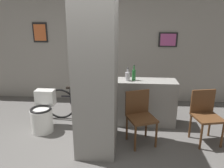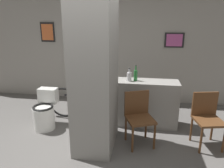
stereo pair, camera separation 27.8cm
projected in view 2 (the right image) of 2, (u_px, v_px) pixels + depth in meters
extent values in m
plane|color=#5B5956|center=(83.00, 160.00, 3.30)|extent=(14.00, 14.00, 0.00)
cube|color=gray|center=(111.00, 49.00, 5.39)|extent=(8.00, 0.06, 2.60)
cube|color=black|center=(48.00, 32.00, 5.47)|extent=(0.36, 0.02, 0.48)
cube|color=#D86633|center=(47.00, 32.00, 5.46)|extent=(0.30, 0.01, 0.39)
cube|color=black|center=(174.00, 40.00, 5.05)|extent=(0.44, 0.02, 0.34)
cube|color=#B24C8C|center=(174.00, 40.00, 5.04)|extent=(0.36, 0.01, 0.28)
cube|color=gray|center=(95.00, 69.00, 3.34)|extent=(0.60, 0.95, 2.60)
cylinder|color=black|center=(71.00, 55.00, 3.14)|extent=(0.03, 0.40, 0.40)
cylinder|color=red|center=(70.00, 55.00, 3.14)|extent=(0.01, 0.07, 0.07)
cube|color=gray|center=(145.00, 103.00, 4.28)|extent=(1.23, 0.44, 0.90)
cylinder|color=silver|center=(44.00, 118.00, 4.16)|extent=(0.40, 0.40, 0.44)
torus|color=black|center=(43.00, 107.00, 4.09)|extent=(0.38, 0.38, 0.04)
cube|color=silver|center=(48.00, 96.00, 4.30)|extent=(0.36, 0.20, 0.30)
cylinder|color=brown|center=(133.00, 140.00, 3.43)|extent=(0.04, 0.04, 0.44)
cylinder|color=brown|center=(154.00, 137.00, 3.51)|extent=(0.04, 0.04, 0.44)
cylinder|color=brown|center=(126.00, 128.00, 3.77)|extent=(0.04, 0.04, 0.44)
cylinder|color=brown|center=(146.00, 126.00, 3.85)|extent=(0.04, 0.04, 0.44)
cube|color=brown|center=(140.00, 119.00, 3.57)|extent=(0.55, 0.55, 0.04)
cube|color=brown|center=(137.00, 102.00, 3.69)|extent=(0.40, 0.19, 0.41)
cylinder|color=brown|center=(201.00, 141.00, 3.40)|extent=(0.04, 0.04, 0.44)
cylinder|color=brown|center=(224.00, 140.00, 3.42)|extent=(0.04, 0.04, 0.44)
cylinder|color=brown|center=(191.00, 129.00, 3.75)|extent=(0.04, 0.04, 0.44)
cylinder|color=brown|center=(212.00, 128.00, 3.77)|extent=(0.04, 0.04, 0.44)
cube|color=brown|center=(209.00, 121.00, 3.52)|extent=(0.51, 0.51, 0.04)
cube|color=brown|center=(205.00, 104.00, 3.64)|extent=(0.42, 0.12, 0.41)
torus|color=black|center=(64.00, 102.00, 4.63)|extent=(0.66, 0.04, 0.66)
torus|color=black|center=(106.00, 105.00, 4.50)|extent=(0.66, 0.04, 0.66)
cylinder|color=black|center=(84.00, 96.00, 4.51)|extent=(0.84, 0.04, 0.04)
cylinder|color=black|center=(73.00, 95.00, 4.55)|extent=(0.03, 0.03, 0.34)
cylinder|color=black|center=(103.00, 97.00, 4.45)|extent=(0.03, 0.03, 0.31)
cube|color=black|center=(73.00, 87.00, 4.49)|extent=(0.16, 0.06, 0.04)
cylinder|color=#262626|center=(103.00, 90.00, 4.41)|extent=(0.03, 0.42, 0.03)
cylinder|color=#267233|center=(136.00, 76.00, 4.14)|extent=(0.07, 0.07, 0.20)
cylinder|color=#267233|center=(136.00, 68.00, 4.10)|extent=(0.03, 0.03, 0.09)
sphere|color=#333333|center=(136.00, 65.00, 4.09)|extent=(0.03, 0.03, 0.03)
cylinder|color=silver|center=(129.00, 77.00, 4.13)|extent=(0.09, 0.09, 0.16)
cylinder|color=silver|center=(129.00, 71.00, 4.09)|extent=(0.03, 0.03, 0.07)
sphere|color=#333333|center=(129.00, 68.00, 4.08)|extent=(0.04, 0.04, 0.04)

